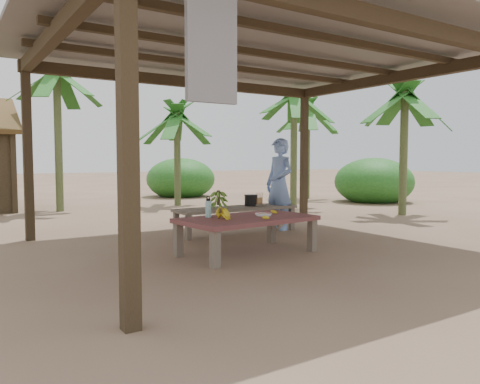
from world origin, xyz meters
TOP-DOWN VIEW (x-y plane):
  - ground at (0.00, 0.00)m, footprint 80.00×80.00m
  - pavilion at (-0.01, -0.01)m, footprint 6.60×5.60m
  - work_table at (-0.51, -0.42)m, footprint 1.89×1.16m
  - bench at (0.33, 1.19)m, footprint 2.21×0.63m
  - ripe_banana_bunch at (-0.93, -0.42)m, footprint 0.28×0.25m
  - plate at (-0.23, -0.40)m, footprint 0.23×0.23m
  - loose_banana_front at (-0.43, -0.74)m, footprint 0.16×0.11m
  - loose_banana_side at (0.05, -0.27)m, footprint 0.07×0.14m
  - water_flask at (-0.97, -0.17)m, footprint 0.08×0.08m
  - green_banana_stalk at (-0.02, 1.19)m, footprint 0.28×0.28m
  - cooking_pot at (0.66, 1.22)m, footprint 0.22×0.22m
  - skewer_rack at (0.77, 1.13)m, footprint 0.18×0.08m
  - woman at (1.20, 1.10)m, footprint 0.46×0.64m
  - banana_plant_ne at (3.99, 4.11)m, footprint 1.80×1.80m
  - banana_plant_n at (1.54, 6.14)m, footprint 1.80×1.80m
  - banana_plant_nw at (-1.51, 6.37)m, footprint 1.80×1.80m
  - banana_plant_e at (4.94, 1.35)m, footprint 1.80×1.80m
  - banana_plant_far at (6.04, 5.94)m, footprint 1.80×1.80m

SIDE VIEW (x-z plane):
  - ground at x=0.00m, z-range 0.00..0.00m
  - bench at x=0.33m, z-range 0.17..0.62m
  - work_table at x=-0.51m, z-range 0.18..0.68m
  - plate at x=-0.23m, z-range 0.50..0.54m
  - loose_banana_front at x=-0.43m, z-range 0.50..0.54m
  - loose_banana_side at x=0.05m, z-range 0.50..0.54m
  - cooking_pot at x=0.66m, z-range 0.45..0.64m
  - skewer_rack at x=0.77m, z-range 0.45..0.69m
  - ripe_banana_bunch at x=-0.93m, z-range 0.50..0.66m
  - green_banana_stalk at x=-0.02m, z-range 0.45..0.77m
  - water_flask at x=-0.97m, z-range 0.48..0.77m
  - woman at x=1.20m, z-range 0.00..1.66m
  - banana_plant_n at x=1.54m, z-range 0.89..3.63m
  - banana_plant_e at x=4.94m, z-range 1.02..4.03m
  - banana_plant_far at x=6.04m, z-range 1.09..4.26m
  - banana_plant_ne at x=3.99m, z-range 1.13..4.38m
  - pavilion at x=-0.01m, z-range 1.30..4.25m
  - banana_plant_nw at x=-1.51m, z-range 1.31..4.95m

